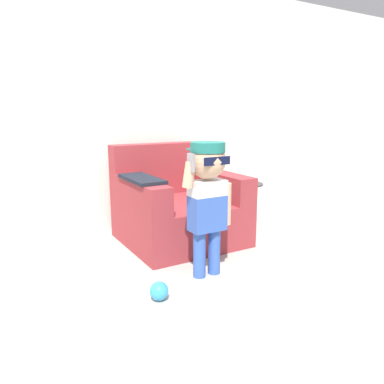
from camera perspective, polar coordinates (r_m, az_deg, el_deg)
name	(u,v)px	position (r m, az deg, el deg)	size (l,w,h in m)	color
ground_plane	(202,244)	(3.63, 1.51, -7.85)	(10.00, 10.00, 0.00)	#ADA89E
wall_back	(162,106)	(4.15, -4.66, 12.90)	(10.00, 0.05, 2.60)	silver
armchair	(177,208)	(3.66, -2.26, -2.44)	(1.07, 1.02, 0.93)	maroon
person_child	(208,188)	(2.77, 2.41, 0.55)	(0.42, 0.32, 1.03)	#3356AD
side_table	(247,201)	(4.11, 8.37, -1.32)	(0.34, 0.34, 0.49)	#333333
toy_ball	(159,291)	(2.60, -5.05, -14.81)	(0.13, 0.13, 0.13)	#3399D1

